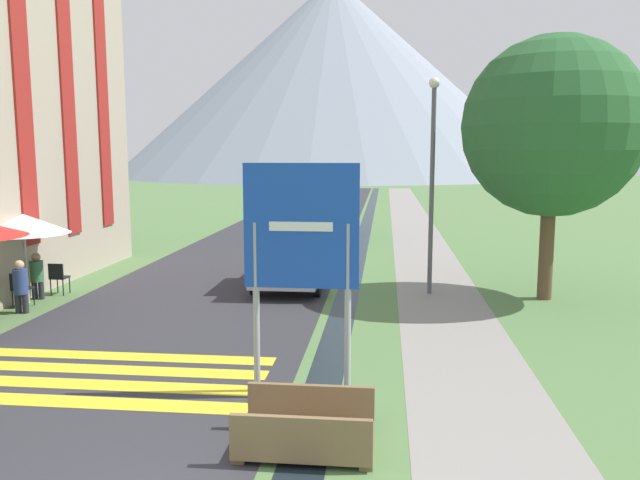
{
  "coord_description": "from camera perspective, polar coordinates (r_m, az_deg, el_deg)",
  "views": [
    {
      "loc": [
        2.15,
        -5.26,
        3.72
      ],
      "look_at": [
        0.55,
        10.0,
        1.56
      ],
      "focal_mm": 35.0,
      "sensor_mm": 36.0,
      "label": 1
    }
  ],
  "objects": [
    {
      "name": "crosswalk_marking",
      "position": [
        11.25,
        -19.25,
        -11.73
      ],
      "size": [
        5.44,
        2.54,
        0.01
      ],
      "color": "yellow",
      "rests_on": "ground_plane"
    },
    {
      "name": "parked_car_near",
      "position": [
        17.44,
        -2.51,
        -1.26
      ],
      "size": [
        1.82,
        4.28,
        1.82
      ],
      "color": "#B2B2B7",
      "rests_on": "ground_plane"
    },
    {
      "name": "footbridge",
      "position": [
        8.22,
        -1.28,
        -17.14
      ],
      "size": [
        1.7,
        1.1,
        0.65
      ],
      "color": "brown",
      "rests_on": "ground_plane"
    },
    {
      "name": "ground_plane",
      "position": [
        25.62,
        1.1,
        -0.32
      ],
      "size": [
        160.0,
        160.0,
        0.0
      ],
      "primitive_type": "plane",
      "color": "#517542"
    },
    {
      "name": "cafe_chair_middle",
      "position": [
        16.68,
        -25.69,
        -3.87
      ],
      "size": [
        0.4,
        0.4,
        0.85
      ],
      "rotation": [
        0.0,
        0.0,
        -0.22
      ],
      "color": "black",
      "rests_on": "ground_plane"
    },
    {
      "name": "mountain_distant",
      "position": [
        104.96,
        1.24,
        14.59
      ],
      "size": [
        70.1,
        70.1,
        31.42
      ],
      "color": "gray",
      "rests_on": "ground_plane"
    },
    {
      "name": "cafe_umbrella_middle_white",
      "position": [
        16.86,
        -25.48,
        1.33
      ],
      "size": [
        2.18,
        2.18,
        2.23
      ],
      "color": "#B7B2A8",
      "rests_on": "ground_plane"
    },
    {
      "name": "cafe_chair_far_right",
      "position": [
        17.74,
        -22.83,
        -3.03
      ],
      "size": [
        0.4,
        0.4,
        0.85
      ],
      "rotation": [
        0.0,
        0.0,
        0.25
      ],
      "color": "black",
      "rests_on": "ground_plane"
    },
    {
      "name": "person_seated_near",
      "position": [
        17.43,
        -24.47,
        -2.8
      ],
      "size": [
        0.32,
        0.32,
        1.2
      ],
      "color": "#282833",
      "rests_on": "ground_plane"
    },
    {
      "name": "footpath",
      "position": [
        35.49,
        8.29,
        1.93
      ],
      "size": [
        2.2,
        60.0,
        0.01
      ],
      "color": "gray",
      "rests_on": "ground_plane"
    },
    {
      "name": "road_sign",
      "position": [
        9.39,
        -1.72,
        -0.61
      ],
      "size": [
        1.75,
        0.11,
        3.57
      ],
      "color": "#9E9EA3",
      "rests_on": "ground_plane"
    },
    {
      "name": "parked_car_far",
      "position": [
        27.49,
        0.81,
        2.16
      ],
      "size": [
        1.88,
        3.87,
        1.82
      ],
      "color": "navy",
      "rests_on": "ground_plane"
    },
    {
      "name": "streetlamp",
      "position": [
        16.47,
        10.23,
        6.41
      ],
      "size": [
        0.28,
        0.28,
        5.61
      ],
      "color": "#515156",
      "rests_on": "ground_plane"
    },
    {
      "name": "person_seated_far",
      "position": [
        16.07,
        -25.7,
        -3.64
      ],
      "size": [
        0.32,
        0.32,
        1.25
      ],
      "color": "#282833",
      "rests_on": "ground_plane"
    },
    {
      "name": "drainage_channel",
      "position": [
        35.47,
        4.41,
        1.99
      ],
      "size": [
        0.6,
        60.0,
        0.0
      ],
      "color": "black",
      "rests_on": "ground_plane"
    },
    {
      "name": "road",
      "position": [
        35.76,
        -1.53,
        2.06
      ],
      "size": [
        6.4,
        60.0,
        0.01
      ],
      "color": "#2D2D33",
      "rests_on": "ground_plane"
    },
    {
      "name": "tree_by_path",
      "position": [
        16.64,
        20.5,
        9.64
      ],
      "size": [
        4.46,
        4.46,
        6.58
      ],
      "color": "brown",
      "rests_on": "ground_plane"
    }
  ]
}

